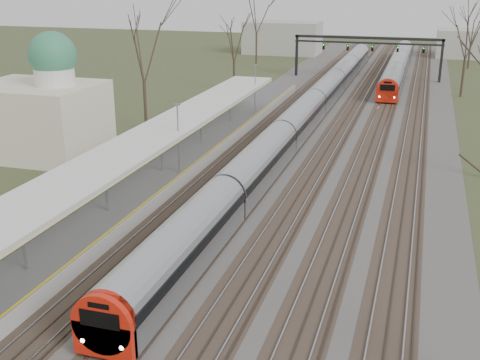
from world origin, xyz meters
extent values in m
cube|color=#474442|center=(0.00, 55.00, 0.05)|extent=(24.00, 160.00, 0.10)
cube|color=#4C3828|center=(-6.00, 55.00, 0.09)|extent=(2.60, 160.00, 0.06)
cube|color=gray|center=(-6.72, 55.00, 0.16)|extent=(0.07, 160.00, 0.12)
cube|color=gray|center=(-5.28, 55.00, 0.16)|extent=(0.07, 160.00, 0.12)
cube|color=#4C3828|center=(-2.50, 55.00, 0.09)|extent=(2.60, 160.00, 0.06)
cube|color=gray|center=(-3.22, 55.00, 0.16)|extent=(0.07, 160.00, 0.12)
cube|color=gray|center=(-1.78, 55.00, 0.16)|extent=(0.07, 160.00, 0.12)
cube|color=#4C3828|center=(1.00, 55.00, 0.09)|extent=(2.60, 160.00, 0.06)
cube|color=gray|center=(0.28, 55.00, 0.16)|extent=(0.07, 160.00, 0.12)
cube|color=gray|center=(1.72, 55.00, 0.16)|extent=(0.07, 160.00, 0.12)
cube|color=#4C3828|center=(4.50, 55.00, 0.09)|extent=(2.60, 160.00, 0.06)
cube|color=gray|center=(3.78, 55.00, 0.16)|extent=(0.07, 160.00, 0.12)
cube|color=gray|center=(5.22, 55.00, 0.16)|extent=(0.07, 160.00, 0.12)
cube|color=#4C3828|center=(8.00, 55.00, 0.09)|extent=(2.60, 160.00, 0.06)
cube|color=gray|center=(7.28, 55.00, 0.16)|extent=(0.07, 160.00, 0.12)
cube|color=gray|center=(8.72, 55.00, 0.16)|extent=(0.07, 160.00, 0.12)
cube|color=#9E9B93|center=(-9.05, 37.50, 0.50)|extent=(3.50, 69.00, 1.00)
cylinder|color=slate|center=(-9.05, 18.00, 2.50)|extent=(0.14, 0.14, 3.00)
cylinder|color=slate|center=(-9.05, 26.00, 2.50)|extent=(0.14, 0.14, 3.00)
cylinder|color=slate|center=(-9.05, 34.00, 2.50)|extent=(0.14, 0.14, 3.00)
cylinder|color=slate|center=(-9.05, 42.00, 2.50)|extent=(0.14, 0.14, 3.00)
cylinder|color=slate|center=(-9.05, 50.00, 2.50)|extent=(0.14, 0.14, 3.00)
cube|color=silver|center=(-9.05, 33.00, 4.05)|extent=(4.10, 50.00, 0.12)
cube|color=beige|center=(-9.05, 33.00, 3.88)|extent=(4.10, 50.00, 0.25)
cube|color=beige|center=(-22.00, 38.00, 3.00)|extent=(10.00, 8.00, 6.00)
cylinder|color=silver|center=(-20.00, 38.00, 7.20)|extent=(3.20, 3.20, 2.50)
sphere|color=#2C6F4B|center=(-20.00, 38.00, 8.40)|extent=(3.80, 3.80, 3.80)
cube|color=black|center=(-10.00, 85.00, 3.00)|extent=(0.35, 0.35, 6.00)
cube|color=black|center=(10.50, 85.00, 3.00)|extent=(0.35, 0.35, 6.00)
cube|color=black|center=(0.25, 85.00, 5.90)|extent=(21.00, 0.35, 0.35)
cube|color=black|center=(0.25, 85.00, 5.20)|extent=(21.00, 0.25, 0.25)
cube|color=black|center=(-6.00, 84.80, 4.50)|extent=(0.32, 0.22, 0.85)
sphere|color=#0CFF19|center=(-6.00, 84.66, 4.75)|extent=(0.16, 0.16, 0.16)
cube|color=black|center=(-2.50, 84.80, 4.50)|extent=(0.32, 0.22, 0.85)
sphere|color=#0CFF19|center=(-2.50, 84.66, 4.75)|extent=(0.16, 0.16, 0.16)
cube|color=black|center=(1.00, 84.80, 4.50)|extent=(0.32, 0.22, 0.85)
sphere|color=#0CFF19|center=(1.00, 84.66, 4.75)|extent=(0.16, 0.16, 0.16)
cube|color=black|center=(4.50, 84.80, 4.50)|extent=(0.32, 0.22, 0.85)
sphere|color=#0CFF19|center=(4.50, 84.66, 4.75)|extent=(0.16, 0.16, 0.16)
cube|color=black|center=(8.00, 84.80, 4.50)|extent=(0.32, 0.22, 0.85)
sphere|color=#0CFF19|center=(8.00, 84.66, 4.75)|extent=(0.16, 0.16, 0.16)
cylinder|color=#2D231C|center=(-17.00, 48.00, 2.48)|extent=(0.30, 0.30, 4.95)
cube|color=#989AA1|center=(-2.50, 58.75, 1.10)|extent=(2.55, 90.00, 1.60)
cylinder|color=#989AA1|center=(-2.50, 58.75, 1.75)|extent=(2.60, 89.70, 2.60)
cube|color=black|center=(-2.50, 58.75, 1.85)|extent=(2.62, 89.40, 0.55)
cube|color=red|center=(-2.50, 13.85, 1.05)|extent=(2.55, 0.50, 1.50)
cylinder|color=red|center=(-2.50, 13.90, 1.75)|extent=(2.60, 0.60, 2.60)
cube|color=black|center=(-2.50, 13.63, 2.05)|extent=(1.70, 0.12, 0.70)
sphere|color=white|center=(-3.35, 13.65, 0.95)|extent=(0.22, 0.22, 0.22)
sphere|color=white|center=(-1.65, 13.65, 0.95)|extent=(0.22, 0.22, 0.22)
cube|color=black|center=(-2.50, 58.75, 0.17)|extent=(1.80, 89.00, 0.35)
cube|color=#989AA1|center=(4.50, 90.01, 1.10)|extent=(2.55, 45.00, 1.60)
cylinder|color=#989AA1|center=(4.50, 90.01, 1.75)|extent=(2.60, 44.70, 2.60)
cube|color=black|center=(4.50, 90.01, 1.85)|extent=(2.62, 44.40, 0.55)
cube|color=red|center=(4.50, 67.61, 1.05)|extent=(2.55, 0.50, 1.50)
cylinder|color=red|center=(4.50, 67.66, 1.75)|extent=(2.60, 0.60, 2.60)
cube|color=black|center=(4.50, 67.39, 2.05)|extent=(1.70, 0.12, 0.70)
sphere|color=white|center=(3.65, 67.41, 0.95)|extent=(0.22, 0.22, 0.22)
sphere|color=white|center=(5.35, 67.41, 0.95)|extent=(0.22, 0.22, 0.22)
cube|color=black|center=(4.50, 90.01, 0.17)|extent=(1.80, 44.00, 0.35)
camera|label=1|loc=(8.49, -3.89, 14.55)|focal=45.00mm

